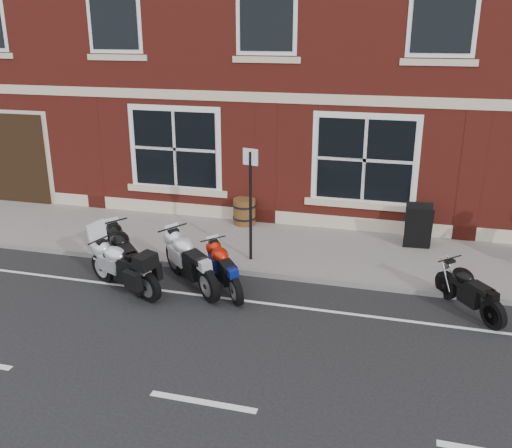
% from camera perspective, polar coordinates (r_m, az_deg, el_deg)
% --- Properties ---
extents(ground, '(80.00, 80.00, 0.00)m').
position_cam_1_polar(ground, '(10.98, 0.16, -8.34)').
color(ground, black).
rests_on(ground, ground).
extents(sidewalk, '(30.00, 3.00, 0.12)m').
position_cam_1_polar(sidewalk, '(13.61, 3.45, -2.45)').
color(sidewalk, slate).
rests_on(sidewalk, ground).
extents(kerb, '(30.00, 0.16, 0.12)m').
position_cam_1_polar(kerb, '(12.19, 1.90, -5.10)').
color(kerb, slate).
rests_on(kerb, ground).
extents(moto_touring_silver, '(1.93, 0.98, 1.36)m').
position_cam_1_polar(moto_touring_silver, '(11.75, -13.12, -3.98)').
color(moto_touring_silver, black).
rests_on(moto_touring_silver, ground).
extents(moto_sport_red, '(1.22, 1.62, 0.86)m').
position_cam_1_polar(moto_sport_red, '(11.50, -3.03, -4.30)').
color(moto_sport_red, black).
rests_on(moto_sport_red, ground).
extents(moto_sport_black, '(1.65, 1.81, 1.04)m').
position_cam_1_polar(moto_sport_black, '(12.19, -12.78, -2.87)').
color(moto_sport_black, black).
rests_on(moto_sport_black, ground).
extents(moto_sport_silver, '(1.74, 1.66, 1.02)m').
position_cam_1_polar(moto_sport_silver, '(11.69, -6.48, -3.51)').
color(moto_sport_silver, black).
rests_on(moto_sport_silver, ground).
extents(moto_naked_black, '(1.17, 1.56, 0.83)m').
position_cam_1_polar(moto_naked_black, '(11.34, 20.59, -6.05)').
color(moto_naked_black, black).
rests_on(moto_naked_black, ground).
extents(a_board_sign, '(0.65, 0.46, 1.04)m').
position_cam_1_polar(a_board_sign, '(13.87, 15.92, -0.22)').
color(a_board_sign, black).
rests_on(a_board_sign, sidewalk).
extents(barrel_planter, '(0.61, 0.61, 0.68)m').
position_cam_1_polar(barrel_planter, '(14.98, -1.17, 1.26)').
color(barrel_planter, '#423311').
rests_on(barrel_planter, sidewalk).
extents(parking_sign, '(0.35, 0.11, 2.51)m').
position_cam_1_polar(parking_sign, '(12.35, -0.55, 2.72)').
color(parking_sign, black).
rests_on(parking_sign, sidewalk).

